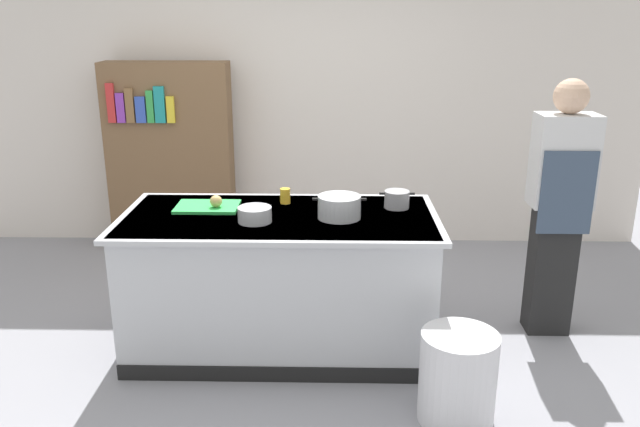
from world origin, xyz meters
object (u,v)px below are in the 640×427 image
Objects in this scene: sauce_pan at (397,199)px; person_chef at (559,204)px; stock_pot at (339,207)px; trash_bin at (458,377)px; bookshelf at (171,158)px; onion at (216,201)px; juice_cup at (285,196)px; mixing_bowl at (255,214)px.

sauce_pan is 1.07m from person_chef.
stock_pot reaches higher than trash_bin.
stock_pot is at bearing -149.23° from sauce_pan.
bookshelf is (-1.50, 1.84, -0.12)m from stock_pot.
person_chef is 3.32m from bookshelf.
person_chef is (2.22, 0.14, -0.05)m from onion.
juice_cup is 0.06× the size of bookshelf.
stock_pot is 3.30× the size of juice_cup.
onion is 0.38× the size of mixing_bowl.
person_chef reaches higher than juice_cup.
bookshelf is at bearing 139.16° from sauce_pan.
trash_bin is at bearing 133.32° from person_chef.
trash_bin is 0.29× the size of person_chef.
bookshelf is (-1.15, 1.53, -0.10)m from juice_cup.
juice_cup is (0.43, 0.16, -0.01)m from onion.
stock_pot is 0.19× the size of bookshelf.
juice_cup reaches higher than mixing_bowl.
juice_cup is 1.92m from bookshelf.
juice_cup is at bearing 80.62° from person_chef.
person_chef is (1.06, 0.07, -0.04)m from sauce_pan.
onion reaches higher than mixing_bowl.
mixing_bowl is (0.27, -0.23, -0.01)m from onion.
stock_pot reaches higher than sauce_pan.
trash_bin is at bearing -32.17° from onion.
sauce_pan is at bearing -40.84° from bookshelf.
trash_bin is at bearing -46.87° from juice_cup.
sauce_pan is at bearing 3.86° from onion.
mixing_bowl is at bearing 92.11° from person_chef.
mixing_bowl is at bearing -111.43° from juice_cup.
stock_pot is 0.65× the size of trash_bin.
stock_pot is at bearing 130.22° from trash_bin.
mixing_bowl is (-0.88, -0.31, -0.01)m from sauce_pan.
juice_cup is (0.15, 0.39, 0.00)m from mixing_bowl.
sauce_pan reaches higher than juice_cup.
trash_bin is (1.14, -0.66, -0.69)m from mixing_bowl.
juice_cup is 0.20× the size of trash_bin.
person_chef is (1.95, 0.37, -0.03)m from mixing_bowl.
person_chef reaches higher than stock_pot.
mixing_bowl is 2.05× the size of juice_cup.
onion is at bearing -67.11° from bookshelf.
trash_bin is at bearing -75.02° from sauce_pan.
trash_bin is at bearing -50.51° from bookshelf.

